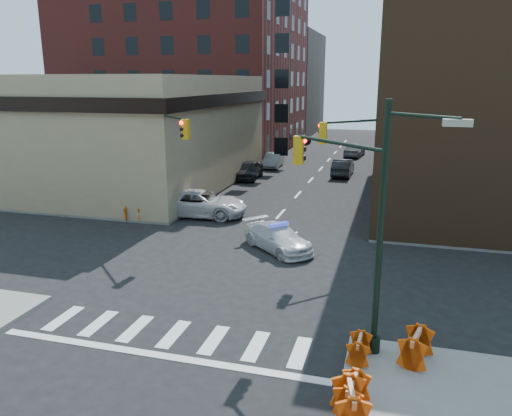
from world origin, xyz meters
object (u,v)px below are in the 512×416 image
Objects in this scene: pedestrian_a at (133,204)px; barricade_nw_a at (123,210)px; police_car at (278,238)px; barrel_bank at (216,212)px; parked_car_wnear at (249,170)px; barrel_road at (271,232)px; parked_car_wfar at (273,160)px; barricade_se_a at (416,347)px; pedestrian_b at (133,198)px; pickup at (200,203)px; parked_car_enear at (343,167)px.

pedestrian_a reaches higher than barricade_nw_a.
police_car reaches higher than barrel_bank.
parked_car_wnear is 17.68m from barrel_road.
parked_car_wnear is 1.08× the size of parked_car_wfar.
barricade_se_a is at bearing -50.25° from barrel_bank.
parked_car_wfar is at bearing 56.01° from police_car.
barrel_road is at bearing -20.58° from barricade_nw_a.
pedestrian_b is at bearing -179.29° from barrel_bank.
parked_car_wfar is 4.93× the size of barrel_road.
police_car is 2.45× the size of pedestrian_b.
parked_car_wfar is at bearing -4.81° from pickup.
pickup is 1.28× the size of parked_car_enear.
pickup reaches higher than barricade_nw_a.
barrel_bank is at bearing -88.82° from parked_car_wfar.
police_car is 2.56× the size of pedestrian_a.
parked_car_wnear reaches higher than parked_car_wfar.
parked_car_wnear is 4.37× the size of barricade_nw_a.
police_car is 4.22× the size of barricade_nw_a.
parked_car_wfar is (-6.29, 24.70, 0.06)m from police_car.
police_car is at bearing -71.22° from parked_car_wnear.
pedestrian_a reaches higher than parked_car_wfar.
pickup is at bearing 56.15° from barricade_se_a.
pickup reaches higher than parked_car_wfar.
parked_car_wfar reaches higher than police_car.
barricade_nw_a is (-12.00, -18.75, -0.23)m from parked_car_enear.
parked_car_enear is at bearing -28.43° from pickup.
barricade_nw_a is at bearing 58.03° from parked_car_enear.
pickup is 3.24× the size of pedestrian_b.
pedestrian_b reaches higher than barricade_se_a.
barrel_bank is 5.99m from barricade_nw_a.
parked_car_wfar is 2.45× the size of pedestrian_a.
pedestrian_b is (-3.94, -13.70, 0.28)m from parked_car_wnear.
barricade_se_a is (16.78, -12.62, -0.39)m from pedestrian_a.
police_car is at bearing -77.83° from parked_car_wfar.
pedestrian_a is 1.65× the size of barricade_nw_a.
pickup reaches higher than police_car.
parked_car_wnear reaches higher than barrel_road.
pedestrian_a is 9.52m from barrel_road.
pedestrian_b is at bearing 65.89° from barricade_se_a.
pedestrian_a is at bearing 60.02° from parked_car_enear.
pedestrian_a is (-3.19, -15.14, 0.24)m from parked_car_wnear.
barrel_road is (-1.79, -20.29, -0.34)m from parked_car_enear.
pedestrian_a reaches higher than parked_car_wnear.
pedestrian_b reaches higher than pickup.
barrel_bank is at bearing -84.50° from parked_car_wnear.
parked_car_enear is 18.43m from barrel_bank.
barrel_bank is at bearing 89.96° from police_car.
pedestrian_b is at bearing 127.42° from pedestrian_a.
parked_car_wnear is at bearing 97.65° from barrel_bank.
parked_car_enear is 20.38m from barrel_road.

